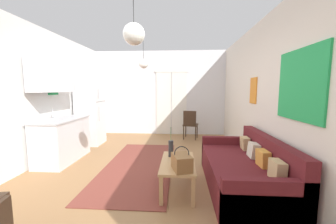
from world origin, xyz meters
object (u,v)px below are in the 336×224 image
handbag (182,162)px  refrigerator (90,112)px  coffee_table (178,165)px  pendant_lamp_far (143,64)px  accent_chair (190,123)px  couch (246,172)px  bamboo_vase (171,148)px  pendant_lamp_near (134,34)px

handbag → refrigerator: 3.66m
coffee_table → pendant_lamp_far: size_ratio=1.21×
coffee_table → accent_chair: 3.09m
couch → accent_chair: size_ratio=2.23×
refrigerator → pendant_lamp_far: 2.10m
coffee_table → bamboo_vase: size_ratio=1.97×
pendant_lamp_far → couch: bearing=-42.0°
coffee_table → handbag: handbag is taller
bamboo_vase → couch: bearing=-6.7°
accent_chair → pendant_lamp_far: bearing=61.2°
coffee_table → pendant_lamp_near: size_ratio=1.33×
couch → handbag: couch is taller
couch → pendant_lamp_far: bearing=138.0°
accent_chair → pendant_lamp_near: pendant_lamp_near is taller
pendant_lamp_near → pendant_lamp_far: (-0.27, 2.05, -0.10)m
accent_chair → pendant_lamp_far: pendant_lamp_far is taller
coffee_table → bamboo_vase: bamboo_vase is taller
couch → bamboo_vase: 1.19m
bamboo_vase → handbag: bearing=-71.8°
coffee_table → refrigerator: refrigerator is taller
bamboo_vase → pendant_lamp_near: size_ratio=0.68×
coffee_table → couch: bearing=4.8°
accent_chair → pendant_lamp_near: (-0.88, -3.37, 1.70)m
bamboo_vase → pendant_lamp_far: (-0.71, 1.53, 1.52)m
refrigerator → coffee_table: bearing=-44.4°
refrigerator → accent_chair: bearing=14.2°
bamboo_vase → accent_chair: size_ratio=0.55×
refrigerator → pendant_lamp_near: pendant_lamp_near is taller
bamboo_vase → pendant_lamp_far: bearing=114.9°
couch → handbag: size_ratio=5.36×
coffee_table → pendant_lamp_far: pendant_lamp_far is taller
couch → bamboo_vase: bamboo_vase is taller
bamboo_vase → refrigerator: refrigerator is taller
pendant_lamp_far → handbag: bearing=-66.7°
accent_chair → pendant_lamp_near: 3.88m
couch → handbag: (-0.97, -0.38, 0.27)m
couch → handbag: bearing=-158.4°
handbag → refrigerator: size_ratio=0.21×
coffee_table → pendant_lamp_far: bearing=115.2°
coffee_table → handbag: (0.06, -0.30, 0.17)m
coffee_table → refrigerator: size_ratio=0.53×
pendant_lamp_far → pendant_lamp_near: bearing=-82.4°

